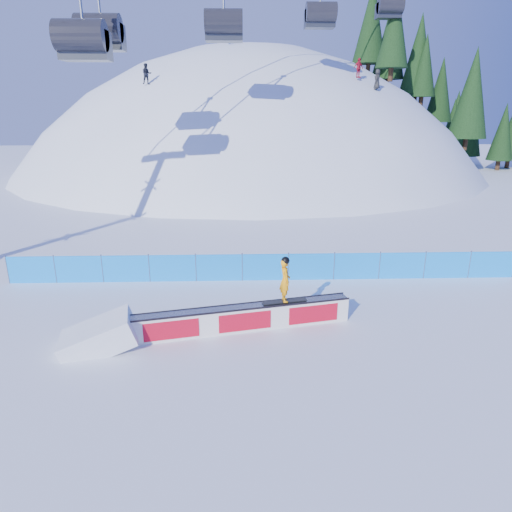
{
  "coord_description": "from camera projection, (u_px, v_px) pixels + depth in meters",
  "views": [
    {
      "loc": [
        -1.03,
        -14.1,
        7.2
      ],
      "look_at": [
        -0.5,
        1.81,
        2.0
      ],
      "focal_mm": 32.0,
      "sensor_mm": 36.0,
      "label": 1
    }
  ],
  "objects": [
    {
      "name": "snow_hill",
      "position": [
        250.0,
        305.0,
        61.16
      ],
      "size": [
        64.0,
        64.0,
        64.0
      ],
      "color": "white",
      "rests_on": "ground"
    },
    {
      "name": "snow_ramp",
      "position": [
        100.0,
        347.0,
        14.39
      ],
      "size": [
        2.65,
        1.97,
        1.49
      ],
      "primitive_type": null,
      "rotation": [
        0.0,
        -0.31,
        0.22
      ],
      "color": "white",
      "rests_on": "ground"
    },
    {
      "name": "snowboarder",
      "position": [
        285.0,
        280.0,
        15.3
      ],
      "size": [
        1.56,
        0.6,
        1.61
      ],
      "rotation": [
        0.0,
        0.0,
        1.74
      ],
      "color": "black",
      "rests_on": "rail_box"
    },
    {
      "name": "treeline",
      "position": [
        463.0,
        91.0,
        53.03
      ],
      "size": [
        25.6,
        13.49,
        19.22
      ],
      "color": "#342115",
      "rests_on": "ground"
    },
    {
      "name": "ground",
      "position": [
        272.0,
        327.0,
        15.67
      ],
      "size": [
        160.0,
        160.0,
        0.0
      ],
      "primitive_type": "plane",
      "color": "white",
      "rests_on": "ground"
    },
    {
      "name": "distant_skiers",
      "position": [
        266.0,
        60.0,
        41.13
      ],
      "size": [
        20.73,
        8.61,
        6.09
      ],
      "color": "black",
      "rests_on": "ground"
    },
    {
      "name": "rail_box",
      "position": [
        243.0,
        318.0,
        15.35
      ],
      "size": [
        7.39,
        2.11,
        0.89
      ],
      "rotation": [
        0.0,
        0.0,
        0.22
      ],
      "color": "white",
      "rests_on": "ground"
    },
    {
      "name": "safety_fence",
      "position": [
        265.0,
        267.0,
        19.75
      ],
      "size": [
        22.05,
        0.05,
        1.3
      ],
      "color": "#0988F8",
      "rests_on": "ground"
    }
  ]
}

